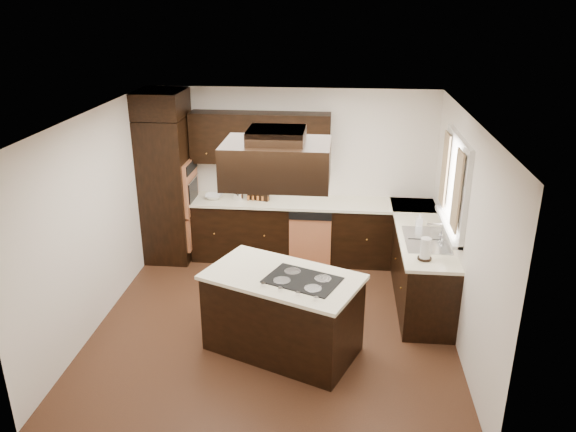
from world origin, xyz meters
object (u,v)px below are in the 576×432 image
object	(u,v)px
island	(283,315)
range_hood	(277,163)
spice_rack	(258,191)
oven_column	(168,190)

from	to	relation	value
island	range_hood	distance (m)	1.72
island	spice_rack	size ratio (longest dim) A/B	4.89
island	oven_column	bearing A→B (deg)	153.18
oven_column	spice_rack	distance (m)	1.33
oven_column	island	bearing A→B (deg)	-49.48
island	range_hood	bearing A→B (deg)	-158.89
range_hood	spice_rack	xyz separation A→B (m)	(-0.55, 2.34, -1.11)
oven_column	island	size ratio (longest dim) A/B	1.35
oven_column	island	world-z (taller)	oven_column
oven_column	range_hood	bearing A→B (deg)	-50.26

